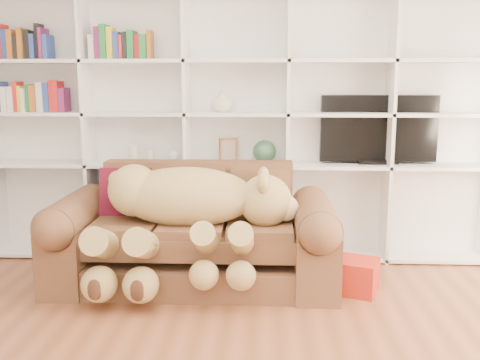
{
  "coord_description": "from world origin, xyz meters",
  "views": [
    {
      "loc": [
        0.25,
        -2.38,
        1.59
      ],
      "look_at": [
        0.06,
        1.63,
        0.84
      ],
      "focal_mm": 40.0,
      "sensor_mm": 36.0,
      "label": 1
    }
  ],
  "objects_px": {
    "teddy_bear": "(186,210)",
    "tv": "(378,130)",
    "sofa": "(195,239)",
    "gift_box": "(355,276)"
  },
  "relations": [
    {
      "from": "teddy_bear",
      "to": "tv",
      "type": "height_order",
      "value": "tv"
    },
    {
      "from": "sofa",
      "to": "tv",
      "type": "height_order",
      "value": "tv"
    },
    {
      "from": "sofa",
      "to": "gift_box",
      "type": "height_order",
      "value": "sofa"
    },
    {
      "from": "sofa",
      "to": "gift_box",
      "type": "xyz_separation_m",
      "value": [
        1.25,
        -0.16,
        -0.22
      ]
    },
    {
      "from": "tv",
      "to": "teddy_bear",
      "type": "bearing_deg",
      "value": -151.29
    },
    {
      "from": "teddy_bear",
      "to": "tv",
      "type": "distance_m",
      "value": 1.88
    },
    {
      "from": "teddy_bear",
      "to": "tv",
      "type": "relative_size",
      "value": 1.52
    },
    {
      "from": "sofa",
      "to": "teddy_bear",
      "type": "distance_m",
      "value": 0.34
    },
    {
      "from": "teddy_bear",
      "to": "gift_box",
      "type": "xyz_separation_m",
      "value": [
        1.28,
        0.03,
        -0.5
      ]
    },
    {
      "from": "gift_box",
      "to": "tv",
      "type": "xyz_separation_m",
      "value": [
        0.3,
        0.84,
        1.03
      ]
    }
  ]
}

